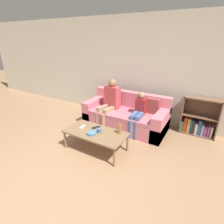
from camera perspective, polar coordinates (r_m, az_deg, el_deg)
ground_plane at (r=3.02m, az=-19.64°, el=-21.80°), size 22.00×22.00×0.00m
wall_back at (r=4.68m, az=7.19°, el=13.44°), size 12.00×0.06×2.60m
couch at (r=4.35m, az=4.60°, el=-1.31°), size 2.00×0.88×0.82m
bookshelf at (r=4.44m, az=26.32°, el=-2.53°), size 0.76×0.28×0.88m
coffee_table at (r=3.42m, az=-5.42°, el=-6.98°), size 1.21×0.60×0.40m
person_adult at (r=4.32m, az=-0.52°, el=4.10°), size 0.42×0.66×1.17m
person_child at (r=4.00m, az=8.72°, el=0.25°), size 0.25×0.62×0.95m
cup_near at (r=3.36m, az=-4.13°, el=-6.02°), size 0.08×0.08×0.09m
tv_remote_0 at (r=3.54m, az=-5.22°, el=-5.01°), size 0.13×0.17×0.02m
tv_remote_1 at (r=3.59m, az=-9.64°, el=-4.84°), size 0.07×0.17×0.02m
snack_bowl at (r=3.32m, az=-6.64°, el=-6.89°), size 0.18×0.18×0.05m
bottle at (r=3.31m, az=2.49°, el=-5.57°), size 0.07×0.07×0.21m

